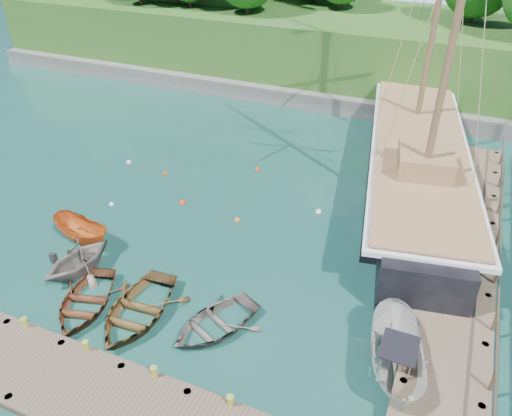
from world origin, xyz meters
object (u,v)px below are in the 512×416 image
Objects in this scene: rowboat_3 at (215,328)px; cabin_boat_white at (394,373)px; motorboat_orange at (84,241)px; rowboat_2 at (138,316)px; rowboat_0 at (87,307)px; rowboat_1 at (80,272)px; schooner at (415,167)px.

cabin_boat_white is (7.16, 0.65, 0.00)m from rowboat_3.
rowboat_3 is 7.19m from cabin_boat_white.
cabin_boat_white is at bearing -85.42° from motorboat_orange.
rowboat_3 is (3.30, 0.67, 0.00)m from rowboat_2.
rowboat_2 is 1.28× the size of motorboat_orange.
rowboat_0 is at bearing -174.00° from rowboat_2.
schooner is at bearing 59.81° from rowboat_1.
motorboat_orange is (-5.58, 3.34, 0.00)m from rowboat_2.
schooner is (8.96, 15.78, 1.21)m from rowboat_2.
rowboat_3 is at bearing -4.76° from rowboat_0.
rowboat_3 is (5.68, 1.08, 0.00)m from rowboat_0.
rowboat_1 is 0.95× the size of motorboat_orange.
rowboat_2 reaches higher than rowboat_3.
rowboat_2 is 0.95× the size of cabin_boat_white.
rowboat_2 is at bearing -129.60° from schooner.
rowboat_3 is at bearing 6.99° from rowboat_1.
motorboat_orange is 0.13× the size of schooner.
rowboat_2 is at bearing -5.65° from rowboat_0.
rowboat_0 is 0.14× the size of schooner.
rowboat_2 is 3.37m from rowboat_3.
rowboat_1 reaches higher than rowboat_3.
schooner is (11.33, 16.19, 1.21)m from rowboat_0.
rowboat_0 is 5.78m from rowboat_3.
rowboat_1 is at bearing -142.19° from schooner.
rowboat_0 is 0.84× the size of cabin_boat_white.
motorboat_orange is 19.17m from schooner.
rowboat_0 is 1.19× the size of rowboat_1.
cabin_boat_white is at bearing 3.28° from rowboat_2.
schooner is (14.54, 12.44, 1.21)m from motorboat_orange.
rowboat_1 is at bearing -132.93° from motorboat_orange.
cabin_boat_white reaches higher than rowboat_0.
rowboat_0 is 2.48m from rowboat_1.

